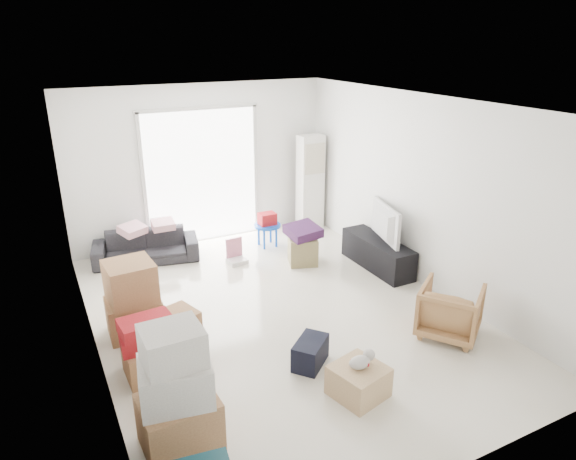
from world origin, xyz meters
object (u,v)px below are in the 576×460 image
(tv_console, at_px, (378,254))
(kids_table, at_px, (267,223))
(armchair, at_px, (450,308))
(wood_crate, at_px, (359,381))
(ac_tower, at_px, (310,182))
(sofa, at_px, (145,242))
(television, at_px, (379,236))
(ottoman, at_px, (303,250))

(tv_console, relative_size, kids_table, 2.34)
(armchair, height_order, wood_crate, armchair)
(ac_tower, relative_size, sofa, 1.07)
(armchair, bearing_deg, ac_tower, -40.06)
(television, bearing_deg, ac_tower, 15.83)
(ac_tower, bearing_deg, tv_console, -88.61)
(television, bearing_deg, tv_console, 0.00)
(kids_table, bearing_deg, sofa, 170.47)
(sofa, distance_m, armchair, 4.77)
(television, relative_size, wood_crate, 1.99)
(tv_console, relative_size, sofa, 0.85)
(armchair, height_order, ottoman, armchair)
(tv_console, height_order, ottoman, tv_console)
(tv_console, distance_m, wood_crate, 3.13)
(ac_tower, height_order, sofa, ac_tower)
(armchair, bearing_deg, television, -46.43)
(sofa, relative_size, wood_crate, 3.35)
(ac_tower, height_order, armchair, ac_tower)
(kids_table, bearing_deg, television, -53.77)
(kids_table, distance_m, wood_crate, 4.08)
(ottoman, xyz_separation_m, wood_crate, (-1.05, -3.09, -0.06))
(sofa, bearing_deg, tv_console, -19.33)
(ac_tower, xyz_separation_m, armchair, (-0.34, -4.03, -0.52))
(tv_console, xyz_separation_m, sofa, (-3.16, 1.92, 0.09))
(tv_console, height_order, armchair, armchair)
(armchair, relative_size, kids_table, 1.19)
(tv_console, height_order, wood_crate, tv_console)
(television, bearing_deg, kids_table, 50.68)
(ottoman, distance_m, wood_crate, 3.26)
(kids_table, bearing_deg, armchair, -77.73)
(ottoman, distance_m, kids_table, 0.94)
(ac_tower, relative_size, television, 1.80)
(ac_tower, height_order, kids_table, ac_tower)
(ac_tower, relative_size, ottoman, 4.02)
(television, xyz_separation_m, wood_crate, (-2.01, -2.41, -0.37))
(television, xyz_separation_m, armchair, (-0.39, -1.97, -0.17))
(armchair, relative_size, wood_crate, 1.45)
(ottoman, relative_size, kids_table, 0.73)
(tv_console, xyz_separation_m, kids_table, (-1.16, 1.58, 0.19))
(television, bearing_deg, armchair, -176.72)
(tv_console, bearing_deg, kids_table, 126.23)
(tv_console, relative_size, armchair, 1.97)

